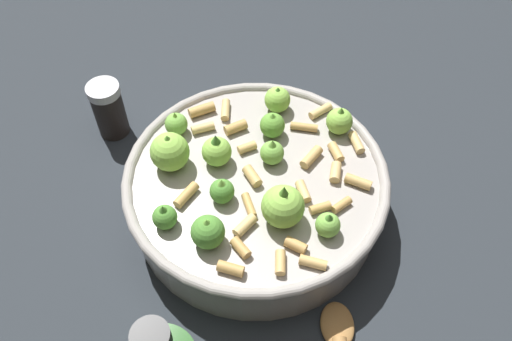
{
  "coord_description": "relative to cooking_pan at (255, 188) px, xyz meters",
  "views": [
    {
      "loc": [
        0.29,
        0.24,
        0.55
      ],
      "look_at": [
        0.0,
        0.0,
        0.08
      ],
      "focal_mm": 37.63,
      "sensor_mm": 36.0,
      "label": 1
    }
  ],
  "objects": [
    {
      "name": "ground_plane",
      "position": [
        -0.0,
        0.0,
        -0.04
      ],
      "size": [
        2.4,
        2.4,
        0.0
      ],
      "primitive_type": "plane",
      "color": "#23282D"
    },
    {
      "name": "pepper_shaker",
      "position": [
        0.02,
        -0.23,
        -0.0
      ],
      "size": [
        0.04,
        0.04,
        0.08
      ],
      "color": "black",
      "rests_on": "ground"
    },
    {
      "name": "cooking_pan",
      "position": [
        0.0,
        0.0,
        0.0
      ],
      "size": [
        0.31,
        0.31,
        0.12
      ],
      "color": "#9E9993",
      "rests_on": "ground"
    }
  ]
}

